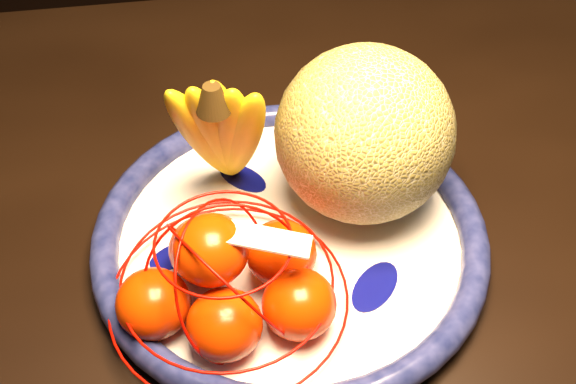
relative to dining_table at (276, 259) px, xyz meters
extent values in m
cube|color=black|center=(0.00, 0.00, 0.06)|extent=(1.51, 0.96, 0.04)
cylinder|color=white|center=(0.01, -0.05, 0.09)|extent=(0.36, 0.36, 0.02)
torus|color=#080E35|center=(0.01, -0.05, 0.10)|extent=(0.39, 0.39, 0.03)
cylinder|color=white|center=(0.01, -0.05, 0.08)|extent=(0.17, 0.17, 0.01)
ellipsoid|color=#090C60|center=(0.07, -0.13, 0.09)|extent=(0.14, 0.14, 0.00)
ellipsoid|color=#090C60|center=(-0.03, 0.04, 0.09)|extent=(0.12, 0.13, 0.00)
ellipsoid|color=#090C60|center=(-0.11, -0.05, 0.09)|extent=(0.12, 0.09, 0.00)
sphere|color=olive|center=(0.09, -0.01, 0.18)|extent=(0.17, 0.17, 0.17)
ellipsoid|color=yellow|center=(-0.06, 0.03, 0.18)|extent=(0.10, 0.10, 0.18)
ellipsoid|color=yellow|center=(-0.05, 0.02, 0.18)|extent=(0.08, 0.10, 0.18)
ellipsoid|color=yellow|center=(-0.05, 0.02, 0.18)|extent=(0.06, 0.10, 0.18)
ellipsoid|color=yellow|center=(-0.04, 0.02, 0.18)|extent=(0.04, 0.10, 0.18)
ellipsoid|color=yellow|center=(-0.03, 0.02, 0.18)|extent=(0.06, 0.11, 0.18)
cone|color=black|center=(-0.05, 0.02, 0.26)|extent=(0.03, 0.03, 0.03)
ellipsoid|color=#F02D00|center=(-0.13, -0.12, 0.12)|extent=(0.07, 0.07, 0.06)
ellipsoid|color=#F02D00|center=(-0.07, -0.16, 0.12)|extent=(0.07, 0.07, 0.06)
ellipsoid|color=#F02D00|center=(-0.01, -0.15, 0.12)|extent=(0.07, 0.07, 0.06)
ellipsoid|color=#F02D00|center=(-0.08, -0.07, 0.12)|extent=(0.07, 0.07, 0.06)
ellipsoid|color=#F02D00|center=(-0.01, -0.09, 0.12)|extent=(0.07, 0.07, 0.06)
ellipsoid|color=#F02D00|center=(-0.08, -0.11, 0.17)|extent=(0.07, 0.07, 0.06)
torus|color=#A40601|center=(-0.07, -0.12, 0.11)|extent=(0.28, 0.28, 0.00)
torus|color=#A40601|center=(-0.07, -0.12, 0.13)|extent=(0.24, 0.24, 0.00)
torus|color=#A40601|center=(-0.07, -0.12, 0.18)|extent=(0.15, 0.15, 0.00)
torus|color=#A40601|center=(-0.07, -0.12, 0.13)|extent=(0.15, 0.06, 0.13)
torus|color=#A40601|center=(-0.07, -0.12, 0.13)|extent=(0.13, 0.16, 0.13)
torus|color=#A40601|center=(-0.07, -0.12, 0.13)|extent=(0.13, 0.16, 0.13)
cube|color=white|center=(-0.03, -0.13, 0.19)|extent=(0.08, 0.05, 0.01)
camera|label=1|loc=(-0.09, -0.50, 0.64)|focal=45.00mm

